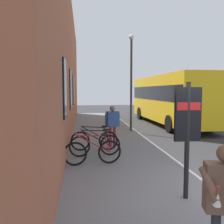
# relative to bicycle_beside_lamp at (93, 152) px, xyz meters

# --- Properties ---
(ground) EXTENTS (60.00, 60.00, 0.00)m
(ground) POSITION_rel_bicycle_beside_lamp_xyz_m (3.51, -3.70, -0.51)
(ground) COLOR #2D2D30
(sidewalk_pavement) EXTENTS (24.00, 3.50, 0.12)m
(sidewalk_pavement) POSITION_rel_bicycle_beside_lamp_xyz_m (5.51, -0.95, -0.45)
(sidewalk_pavement) COLOR slate
(sidewalk_pavement) RESTS_ON ground
(station_facade) EXTENTS (22.00, 0.65, 7.04)m
(station_facade) POSITION_rel_bicycle_beside_lamp_xyz_m (6.50, 1.10, 3.01)
(station_facade) COLOR #9E563D
(station_facade) RESTS_ON ground
(bicycle_beside_lamp) EXTENTS (0.48, 1.77, 0.97)m
(bicycle_beside_lamp) POSITION_rel_bicycle_beside_lamp_xyz_m (0.00, 0.00, 0.00)
(bicycle_beside_lamp) COLOR black
(bicycle_beside_lamp) RESTS_ON sidewalk_pavement
(bicycle_nearest_sign) EXTENTS (0.48, 1.77, 0.97)m
(bicycle_nearest_sign) POSITION_rel_bicycle_beside_lamp_xyz_m (0.97, -0.12, 0.00)
(bicycle_nearest_sign) COLOR black
(bicycle_nearest_sign) RESTS_ON sidewalk_pavement
(bicycle_under_window) EXTENTS (0.48, 1.77, 0.97)m
(bicycle_under_window) POSITION_rel_bicycle_beside_lamp_xyz_m (1.79, -0.14, 0.00)
(bicycle_under_window) COLOR black
(bicycle_under_window) RESTS_ON sidewalk_pavement
(transit_info_sign) EXTENTS (0.10, 0.55, 2.40)m
(transit_info_sign) POSITION_rel_bicycle_beside_lamp_xyz_m (-2.58, -1.82, 1.21)
(transit_info_sign) COLOR black
(transit_info_sign) RESTS_ON sidewalk_pavement
(city_bus) EXTENTS (10.54, 2.78, 3.35)m
(city_bus) POSITION_rel_bicycle_beside_lamp_xyz_m (9.28, -5.70, 1.41)
(city_bus) COLOR yellow
(city_bus) RESTS_ON ground
(pedestrian_near_bus) EXTENTS (0.36, 0.61, 1.65)m
(pedestrian_near_bus) POSITION_rel_bicycle_beside_lamp_xyz_m (2.31, -0.88, 0.62)
(pedestrian_near_bus) COLOR maroon
(pedestrian_near_bus) RESTS_ON sidewalk_pavement
(street_lamp) EXTENTS (0.28, 0.28, 5.28)m
(street_lamp) POSITION_rel_bicycle_beside_lamp_xyz_m (6.17, -2.40, 2.73)
(street_lamp) COLOR #333338
(street_lamp) RESTS_ON sidewalk_pavement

